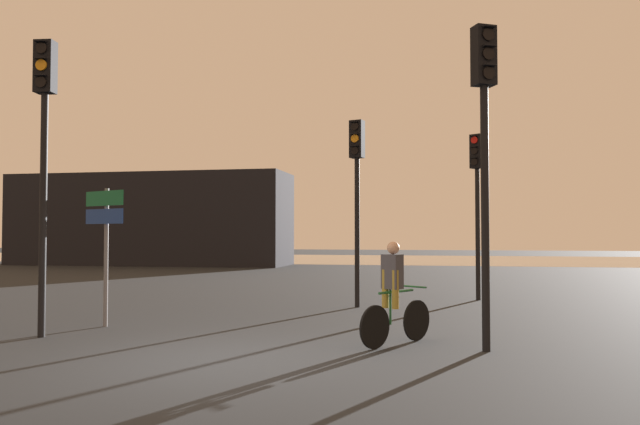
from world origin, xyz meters
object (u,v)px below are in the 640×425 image
Objects in this scene: traffic_light_center at (357,177)px; traffic_light_near_left at (44,132)px; cyclist at (394,293)px; distant_building at (150,220)px; traffic_light_near_right at (485,126)px; direction_sign_post at (105,231)px; traffic_light_far_right at (477,185)px.

traffic_light_center is 0.88× the size of traffic_light_near_left.
cyclist is at bearing 120.48° from traffic_light_center.
traffic_light_near_left is at bearing -67.50° from distant_building.
traffic_light_near_left reaches higher than traffic_light_near_right.
distant_building is 22.91m from traffic_light_center.
traffic_light_near_right is 7.14m from direction_sign_post.
traffic_light_far_right reaches higher than direction_sign_post.
traffic_light_near_left reaches higher than traffic_light_center.
traffic_light_far_right is 9.53m from direction_sign_post.
traffic_light_near_left is 2.15m from direction_sign_post.
cyclist is (-1.39, 0.26, -2.54)m from traffic_light_near_right.
traffic_light_center is at bearing -51.49° from distant_building.
traffic_light_center is at bearing -112.60° from direction_sign_post.
distant_building is at bearing -35.32° from traffic_light_center.
direction_sign_post is (-6.87, 1.14, -1.56)m from traffic_light_near_right.
traffic_light_near_right is 3.00× the size of cyclist.
cyclist is at bearing -55.79° from distant_building.
distant_building reaches higher than traffic_light_far_right.
traffic_light_near_right reaches higher than cyclist.
traffic_light_near_right reaches higher than direction_sign_post.
cyclist is at bearing -37.57° from traffic_light_near_right.
cyclist is at bearing -165.16° from direction_sign_post.
cyclist is at bearing 177.49° from traffic_light_near_left.
distant_building is 3.54× the size of traffic_light_center.
cyclist is (15.51, -22.81, -1.72)m from distant_building.
traffic_light_near_right is (16.89, -23.07, 0.81)m from distant_building.
traffic_light_near_right reaches higher than traffic_light_center.
distant_building reaches higher than traffic_light_near_left.
traffic_light_near_right is 2.90m from cyclist.
traffic_light_near_right is (2.63, -5.15, 0.26)m from traffic_light_center.
traffic_light_center is 2.75× the size of cyclist.
traffic_light_far_right is at bearing -42.52° from distant_building.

